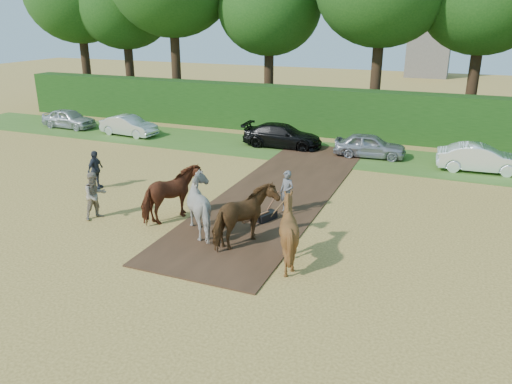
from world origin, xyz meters
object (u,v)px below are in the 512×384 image
at_px(spectator_far, 95,170).
at_px(parked_cars, 256,136).
at_px(plough_team, 227,211).
at_px(spectator_near, 95,196).

height_order(spectator_far, parked_cars, spectator_far).
bearing_deg(parked_cars, plough_team, -72.29).
bearing_deg(spectator_near, plough_team, -62.22).
bearing_deg(spectator_far, plough_team, -112.49).
relative_size(spectator_far, plough_team, 0.24).
xyz_separation_m(spectator_near, parked_cars, (1.52, 12.58, -0.26)).
xyz_separation_m(spectator_near, plough_team, (5.45, 0.25, 0.10)).
xyz_separation_m(spectator_near, spectator_far, (-2.31, 2.86, -0.05)).
bearing_deg(plough_team, parked_cars, 107.71).
distance_m(spectator_far, parked_cars, 10.45).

